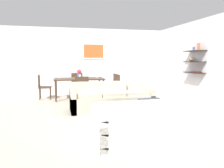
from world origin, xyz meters
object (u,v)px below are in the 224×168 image
(decorative_bowl, at_px, (131,103))
(dining_table, at_px, (79,80))
(dining_chair_foot, at_px, (81,88))
(wine_glass_foot, at_px, (80,76))
(wine_glass_head, at_px, (78,74))
(wine_glass_right_far, at_px, (97,74))
(candle_jar, at_px, (147,103))
(wine_glass_left_far, at_px, (60,75))
(coffee_table, at_px, (133,113))
(wine_glass_right_near, at_px, (98,75))
(loveseat_white, at_px, (143,125))
(dining_chair_head, at_px, (77,83))
(dining_chair_left_far, at_px, (42,85))
(sofa_beige, at_px, (111,99))
(dining_chair_right_near, at_px, (115,85))
(dining_chair_right_far, at_px, (112,84))
(apple_on_coffee_table, at_px, (123,105))
(centerpiece_vase, at_px, (79,74))

(decorative_bowl, xyz_separation_m, dining_table, (-0.90, 3.23, 0.26))
(dining_chair_foot, height_order, wine_glass_foot, wine_glass_foot)
(wine_glass_head, bearing_deg, wine_glass_right_far, -23.75)
(wine_glass_right_far, bearing_deg, candle_jar, -79.87)
(wine_glass_left_far, bearing_deg, dining_chair_foot, -56.23)
(dining_table, bearing_deg, coffee_table, -73.33)
(wine_glass_foot, bearing_deg, wine_glass_right_near, 23.75)
(loveseat_white, distance_m, dining_chair_head, 5.41)
(decorative_bowl, bearing_deg, wine_glass_right_far, 94.05)
(dining_chair_foot, bearing_deg, dining_chair_left_far, 139.96)
(sofa_beige, distance_m, dining_chair_right_near, 1.88)
(candle_jar, distance_m, dining_chair_head, 4.38)
(wine_glass_right_far, bearing_deg, dining_chair_head, 131.11)
(dining_table, bearing_deg, dining_chair_left_far, 170.75)
(coffee_table, xyz_separation_m, wine_glass_head, (-0.97, 3.64, 0.67))
(coffee_table, height_order, wine_glass_left_far, wine_glass_left_far)
(dining_chair_right_far, distance_m, wine_glass_foot, 1.47)
(dining_chair_right_near, bearing_deg, dining_table, 170.75)
(wine_glass_left_far, bearing_deg, dining_chair_right_near, -9.47)
(candle_jar, distance_m, dining_chair_right_near, 3.11)
(loveseat_white, xyz_separation_m, wine_glass_right_near, (-0.05, 4.37, 0.58))
(sofa_beige, bearing_deg, apple_on_coffee_table, -92.61)
(sofa_beige, height_order, wine_glass_foot, wine_glass_foot)
(wine_glass_head, bearing_deg, dining_table, -90.00)
(dining_chair_head, xyz_separation_m, dining_chair_foot, (0.00, -1.75, 0.00))
(apple_on_coffee_table, xyz_separation_m, wine_glass_right_far, (-0.01, 3.49, 0.45))
(candle_jar, height_order, apple_on_coffee_table, candle_jar)
(loveseat_white, xyz_separation_m, wine_glass_right_far, (-0.05, 4.60, 0.58))
(dining_chair_head, height_order, wine_glass_right_near, wine_glass_right_near)
(loveseat_white, height_order, wine_glass_left_far, wine_glass_left_far)
(loveseat_white, xyz_separation_m, dining_table, (-0.71, 4.49, 0.39))
(wine_glass_right_near, xyz_separation_m, wine_glass_left_far, (-1.32, 0.23, -0.00))
(decorative_bowl, xyz_separation_m, wine_glass_right_near, (-0.24, 3.12, 0.46))
(dining_chair_foot, relative_size, wine_glass_right_near, 5.24)
(dining_chair_foot, bearing_deg, dining_chair_right_far, 40.04)
(decorative_bowl, xyz_separation_m, candle_jar, (0.38, -0.08, 0.00))
(wine_glass_right_far, bearing_deg, dining_chair_right_near, -27.39)
(candle_jar, xyz_separation_m, wine_glass_right_far, (-0.61, 3.43, 0.45))
(sofa_beige, height_order, wine_glass_right_near, wine_glass_right_near)
(dining_chair_right_far, relative_size, wine_glass_left_far, 5.14)
(wine_glass_right_near, bearing_deg, dining_table, 170.10)
(dining_chair_left_far, xyz_separation_m, wine_glass_left_far, (0.63, -0.09, 0.37))
(coffee_table, relative_size, wine_glass_left_far, 6.00)
(dining_chair_right_far, xyz_separation_m, dining_chair_right_near, (0.00, -0.42, 0.00))
(dining_table, distance_m, wine_glass_right_far, 0.70)
(dining_chair_head, height_order, dining_chair_right_far, same)
(centerpiece_vase, bearing_deg, wine_glass_right_far, 10.64)
(dining_chair_right_far, bearing_deg, wine_glass_left_far, -177.23)
(apple_on_coffee_table, distance_m, wine_glass_right_far, 3.52)
(wine_glass_foot, bearing_deg, dining_table, 90.00)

